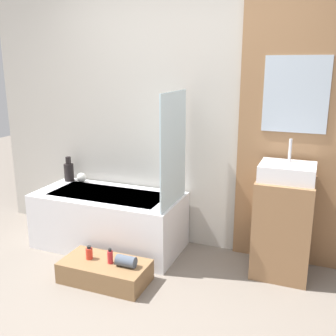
{
  "coord_description": "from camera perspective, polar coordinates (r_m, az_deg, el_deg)",
  "views": [
    {
      "loc": [
        1.17,
        -1.87,
        1.72
      ],
      "look_at": [
        0.15,
        0.72,
        0.98
      ],
      "focal_mm": 42.0,
      "sensor_mm": 36.0,
      "label": 1
    }
  ],
  "objects": [
    {
      "name": "wall_wood_accent",
      "position": [
        3.43,
        17.84,
        7.29
      ],
      "size": [
        0.91,
        0.04,
        2.6
      ],
      "color": "#8E6642",
      "rests_on": "ground_plane"
    },
    {
      "name": "bathtub",
      "position": [
        3.85,
        -8.54,
        -7.45
      ],
      "size": [
        1.4,
        0.67,
        0.53
      ],
      "color": "white",
      "rests_on": "ground_plane"
    },
    {
      "name": "bottle_soap_primary",
      "position": [
        3.35,
        -11.37,
        -12.01
      ],
      "size": [
        0.06,
        0.06,
        0.11
      ],
      "color": "red",
      "rests_on": "wooden_step_bench"
    },
    {
      "name": "bottle_soap_secondary",
      "position": [
        3.25,
        -8.4,
        -12.61
      ],
      "size": [
        0.04,
        0.04,
        0.13
      ],
      "color": "red",
      "rests_on": "wooden_step_bench"
    },
    {
      "name": "wooden_step_bench",
      "position": [
        3.34,
        -9.12,
        -14.59
      ],
      "size": [
        0.71,
        0.37,
        0.17
      ],
      "primitive_type": "cube",
      "color": "olive",
      "rests_on": "ground_plane"
    },
    {
      "name": "sink",
      "position": [
        3.27,
        16.94,
        -0.54
      ],
      "size": [
        0.43,
        0.35,
        0.32
      ],
      "color": "white",
      "rests_on": "vanity_cabinet"
    },
    {
      "name": "vase_round_light",
      "position": [
        4.16,
        -12.45,
        -1.36
      ],
      "size": [
        0.1,
        0.1,
        0.1
      ],
      "primitive_type": "sphere",
      "color": "silver",
      "rests_on": "bathtub"
    },
    {
      "name": "towel_roll",
      "position": [
        3.19,
        -6.11,
        -13.28
      ],
      "size": [
        0.16,
        0.09,
        0.09
      ],
      "primitive_type": "cylinder",
      "rotation": [
        0.0,
        1.57,
        0.0
      ],
      "color": "#4C5666",
      "rests_on": "wooden_step_bench"
    },
    {
      "name": "wall_tiled_back",
      "position": [
        3.66,
        2.86,
        8.29
      ],
      "size": [
        4.2,
        0.06,
        2.6
      ],
      "primitive_type": "cube",
      "color": "#B7B2A8",
      "rests_on": "ground_plane"
    },
    {
      "name": "vase_tall_dark",
      "position": [
        4.23,
        -14.19,
        -0.42
      ],
      "size": [
        0.1,
        0.1,
        0.26
      ],
      "color": "black",
      "rests_on": "bathtub"
    },
    {
      "name": "glass_shower_screen",
      "position": [
        3.33,
        0.8,
        2.7
      ],
      "size": [
        0.01,
        0.58,
        0.97
      ],
      "primitive_type": "cube",
      "color": "silver",
      "rests_on": "bathtub"
    },
    {
      "name": "vanity_cabinet",
      "position": [
        3.42,
        16.33,
        -8.26
      ],
      "size": [
        0.45,
        0.45,
        0.82
      ],
      "primitive_type": "cube",
      "color": "#8E6642",
      "rests_on": "ground_plane"
    }
  ]
}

